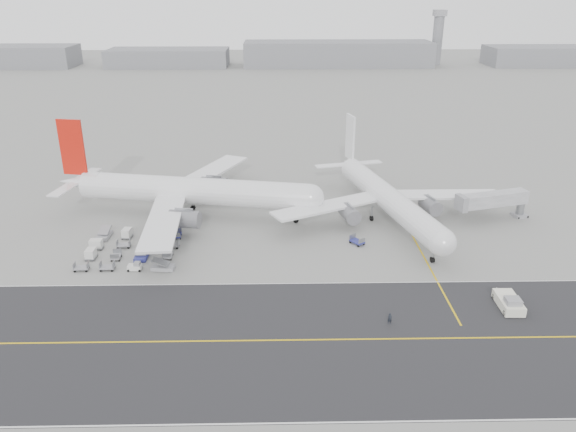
{
  "coord_description": "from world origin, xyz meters",
  "views": [
    {
      "loc": [
        3.75,
        -82.73,
        45.41
      ],
      "look_at": [
        5.65,
        12.0,
        6.08
      ],
      "focal_mm": 35.0,
      "sensor_mm": 36.0,
      "label": 1
    }
  ],
  "objects_px": {
    "pushback_tug": "(509,302)",
    "airliner_b": "(387,197)",
    "ground_crew_a": "(390,319)",
    "control_tower": "(438,36)",
    "jet_bridge": "(493,201)",
    "airliner_a": "(188,191)"
  },
  "relations": [
    {
      "from": "ground_crew_a",
      "to": "airliner_a",
      "type": "bearing_deg",
      "value": 134.99
    },
    {
      "from": "airliner_b",
      "to": "pushback_tug",
      "type": "height_order",
      "value": "airliner_b"
    },
    {
      "from": "airliner_a",
      "to": "jet_bridge",
      "type": "distance_m",
      "value": 62.89
    },
    {
      "from": "control_tower",
      "to": "jet_bridge",
      "type": "xyz_separation_m",
      "value": [
        -52.11,
        -241.59,
        -11.9
      ]
    },
    {
      "from": "control_tower",
      "to": "jet_bridge",
      "type": "relative_size",
      "value": 1.87
    },
    {
      "from": "airliner_a",
      "to": "control_tower",
      "type": "bearing_deg",
      "value": -15.23
    },
    {
      "from": "airliner_a",
      "to": "pushback_tug",
      "type": "bearing_deg",
      "value": -114.54
    },
    {
      "from": "control_tower",
      "to": "airliner_b",
      "type": "height_order",
      "value": "control_tower"
    },
    {
      "from": "pushback_tug",
      "to": "airliner_b",
      "type": "bearing_deg",
      "value": 111.06
    },
    {
      "from": "airliner_a",
      "to": "airliner_b",
      "type": "xyz_separation_m",
      "value": [
        40.96,
        -2.87,
        -0.68
      ]
    },
    {
      "from": "airliner_b",
      "to": "ground_crew_a",
      "type": "height_order",
      "value": "airliner_b"
    },
    {
      "from": "control_tower",
      "to": "pushback_tug",
      "type": "xyz_separation_m",
      "value": [
        -61.43,
        -275.35,
        -15.29
      ]
    },
    {
      "from": "airliner_a",
      "to": "pushback_tug",
      "type": "relative_size",
      "value": 6.88
    },
    {
      "from": "airliner_b",
      "to": "jet_bridge",
      "type": "relative_size",
      "value": 2.96
    },
    {
      "from": "airliner_a",
      "to": "jet_bridge",
      "type": "relative_size",
      "value": 3.4
    },
    {
      "from": "airliner_b",
      "to": "jet_bridge",
      "type": "bearing_deg",
      "value": -16.29
    },
    {
      "from": "control_tower",
      "to": "jet_bridge",
      "type": "height_order",
      "value": "control_tower"
    },
    {
      "from": "ground_crew_a",
      "to": "control_tower",
      "type": "bearing_deg",
      "value": 79.11
    },
    {
      "from": "airliner_a",
      "to": "ground_crew_a",
      "type": "distance_m",
      "value": 54.27
    },
    {
      "from": "airliner_a",
      "to": "jet_bridge",
      "type": "xyz_separation_m",
      "value": [
        62.76,
        -3.77,
        -1.33
      ]
    },
    {
      "from": "jet_bridge",
      "to": "ground_crew_a",
      "type": "xyz_separation_m",
      "value": [
        -28.12,
        -37.72,
        -3.47
      ]
    },
    {
      "from": "control_tower",
      "to": "airliner_b",
      "type": "distance_m",
      "value": 252.03
    }
  ]
}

